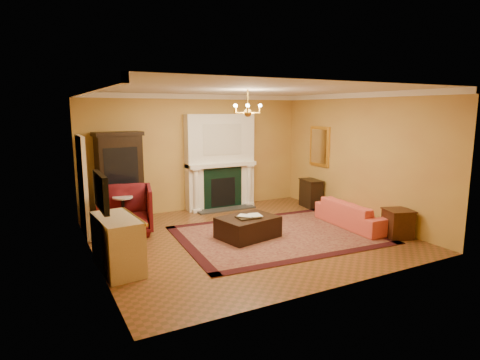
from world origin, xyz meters
TOP-DOWN VIEW (x-y plane):
  - floor at (0.00, 0.00)m, footprint 6.00×5.50m
  - ceiling at (0.00, 0.00)m, footprint 6.00×5.50m
  - wall_back at (0.00, 2.76)m, footprint 6.00×0.02m
  - wall_front at (0.00, -2.76)m, footprint 6.00×0.02m
  - wall_left at (-3.01, 0.00)m, footprint 0.02×5.50m
  - wall_right at (3.01, 0.00)m, footprint 0.02×5.50m
  - fireplace at (0.60, 2.57)m, footprint 1.90×0.70m
  - crown_molding at (0.00, 0.96)m, footprint 6.00×5.50m
  - doorway at (-2.95, 1.70)m, footprint 0.08×1.05m
  - tv_panel at (-2.95, -0.60)m, footprint 0.09×0.95m
  - gilt_mirror at (2.97, 1.40)m, footprint 0.06×0.76m
  - chandelier at (-0.00, 0.00)m, footprint 0.63×0.55m
  - oriental_rug at (0.61, -0.21)m, footprint 4.26×3.32m
  - china_cabinet at (-2.05, 2.49)m, footprint 1.05×0.56m
  - wingback_armchair at (-2.17, 1.42)m, footprint 1.29×1.23m
  - pedestal_table at (-2.19, 1.59)m, footprint 0.43×0.43m
  - commode at (-2.73, -0.54)m, footprint 0.66×1.25m
  - coral_sofa at (2.51, -0.48)m, footprint 0.70×2.01m
  - end_table at (2.72, -1.50)m, footprint 0.61×0.61m
  - console_table at (2.78, 1.47)m, footprint 0.46×0.70m
  - leather_ottoman at (-0.03, -0.08)m, footprint 1.30×1.05m
  - ottoman_tray at (-0.08, -0.15)m, footprint 0.43×0.34m
  - book_a at (-0.19, -0.20)m, footprint 0.18×0.17m
  - book_b at (-0.02, -0.14)m, footprint 0.23×0.06m
  - topiary_left at (0.00, 2.53)m, footprint 0.18×0.18m
  - topiary_right at (1.12, 2.53)m, footprint 0.18×0.18m

SIDE VIEW (x-z plane):
  - floor at x=0.00m, z-range -0.02..0.00m
  - oriental_rug at x=0.61m, z-range 0.00..0.02m
  - leather_ottoman at x=-0.03m, z-range 0.02..0.45m
  - end_table at x=2.72m, z-range 0.00..0.56m
  - console_table at x=2.78m, z-range 0.00..0.72m
  - coral_sofa at x=2.51m, z-range 0.00..0.77m
  - pedestal_table at x=-2.19m, z-range 0.06..0.83m
  - commode at x=-2.73m, z-range 0.00..0.90m
  - ottoman_tray at x=-0.08m, z-range 0.45..0.47m
  - wingback_armchair at x=-2.17m, z-range 0.00..1.12m
  - book_a at x=-0.19m, z-range 0.47..0.77m
  - book_b at x=-0.02m, z-range 0.47..0.78m
  - china_cabinet at x=-2.05m, z-range 0.00..2.02m
  - doorway at x=-2.95m, z-range 0.00..2.10m
  - fireplace at x=0.60m, z-range -0.06..2.44m
  - tv_panel at x=-2.95m, z-range 1.06..1.64m
  - topiary_right at x=1.12m, z-range 1.25..1.73m
  - topiary_left at x=0.00m, z-range 1.25..1.73m
  - wall_back at x=0.00m, z-range 0.00..3.00m
  - wall_front at x=0.00m, z-range 0.00..3.00m
  - wall_left at x=-3.01m, z-range 0.00..3.00m
  - wall_right at x=3.01m, z-range 0.00..3.00m
  - gilt_mirror at x=2.97m, z-range 1.12..2.17m
  - chandelier at x=0.00m, z-range 2.34..2.87m
  - crown_molding at x=0.00m, z-range 2.88..3.00m
  - ceiling at x=0.00m, z-range 3.00..3.02m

